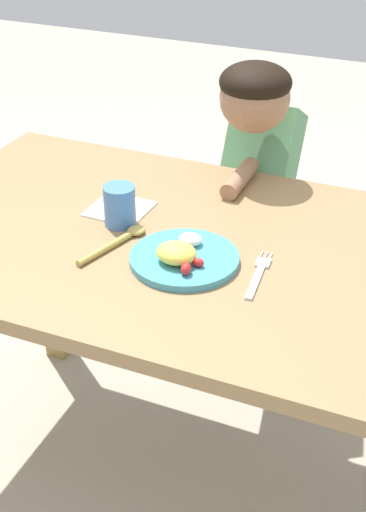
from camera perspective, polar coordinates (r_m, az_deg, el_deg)
The scene contains 8 objects.
ground_plane at distance 2.16m, azimuth 0.04°, elevation -16.14°, with size 8.00×8.00×0.00m, color #B1A995.
dining_table at distance 1.74m, azimuth 0.05°, elevation -1.97°, with size 1.38×0.83×0.75m.
plate at distance 1.59m, azimuth 0.01°, elevation -0.07°, with size 0.24×0.24×0.06m.
fork at distance 1.56m, azimuth 5.86°, elevation -1.42°, with size 0.04×0.19×0.01m.
spoon at distance 1.67m, azimuth -4.99°, elevation 1.20°, with size 0.08×0.21×0.02m.
drinking_cup at distance 1.73m, azimuth -4.93°, elevation 3.91°, with size 0.08×0.08×0.10m, color #487ECC.
person at distance 2.16m, azimuth 5.86°, elevation 3.75°, with size 0.19×0.42×1.05m.
napkin at distance 1.82m, azimuth -4.93°, elevation 3.65°, with size 0.14×0.14×0.00m, color white.
Camera 1 is at (0.56, -1.33, 1.60)m, focal length 51.66 mm.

